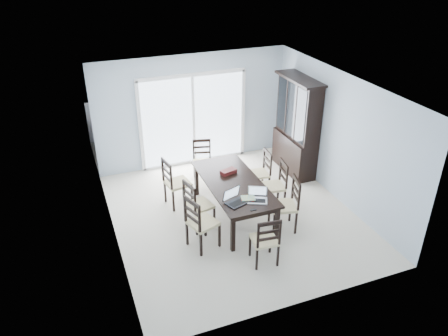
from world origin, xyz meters
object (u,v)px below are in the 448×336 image
(chair_right_mid, at_px, (278,180))
(cell_phone, at_px, (253,210))
(game_box, at_px, (228,172))
(chair_right_near, at_px, (289,199))
(chair_left_near, at_px, (198,218))
(chair_end_near, at_px, (267,237))
(dining_table, at_px, (234,186))
(laptop_dark, at_px, (237,200))
(china_hutch, at_px, (297,127))
(chair_left_far, at_px, (173,178))
(chair_left_mid, at_px, (195,201))
(chair_end_far, at_px, (202,156))
(hot_tub, at_px, (153,130))
(laptop_silver, at_px, (257,198))
(chair_right_far, at_px, (262,168))

(chair_right_mid, distance_m, cell_phone, 1.44)
(game_box, bearing_deg, chair_right_near, -55.27)
(chair_left_near, xyz_separation_m, chair_end_near, (0.89, -0.81, -0.06))
(dining_table, relative_size, laptop_dark, 5.08)
(chair_right_near, xyz_separation_m, game_box, (-0.75, 1.09, 0.16))
(chair_left_near, relative_size, cell_phone, 11.55)
(laptop_dark, bearing_deg, chair_right_near, -21.35)
(china_hutch, distance_m, chair_right_near, 2.38)
(chair_left_far, bearing_deg, laptop_dark, 18.14)
(chair_left_mid, relative_size, chair_end_near, 1.06)
(chair_left_mid, relative_size, chair_end_far, 1.07)
(cell_phone, bearing_deg, game_box, 84.87)
(chair_left_mid, bearing_deg, dining_table, 85.63)
(dining_table, xyz_separation_m, chair_right_mid, (0.95, 0.02, -0.08))
(chair_right_mid, xyz_separation_m, chair_end_far, (-1.04, 1.59, -0.03))
(china_hutch, xyz_separation_m, chair_left_mid, (-2.84, -1.38, -0.47))
(chair_left_near, xyz_separation_m, chair_left_mid, (0.13, 0.58, -0.03))
(dining_table, height_order, chair_right_mid, chair_right_mid)
(laptop_dark, distance_m, game_box, 1.09)
(chair_right_near, distance_m, game_box, 1.33)
(cell_phone, bearing_deg, chair_left_mid, 129.72)
(chair_end_far, bearing_deg, chair_left_far, 58.34)
(hot_tub, bearing_deg, chair_end_far, -73.14)
(chair_left_near, xyz_separation_m, game_box, (0.98, 1.07, 0.16))
(chair_left_mid, bearing_deg, laptop_silver, 42.49)
(chair_end_near, relative_size, game_box, 3.44)
(chair_left_mid, relative_size, cell_phone, 11.06)
(chair_end_near, xyz_separation_m, game_box, (0.08, 1.88, 0.22))
(chair_left_far, bearing_deg, chair_right_near, 40.51)
(china_hutch, distance_m, chair_left_far, 3.08)
(laptop_dark, bearing_deg, cell_phone, -79.10)
(china_hutch, relative_size, chair_right_far, 2.03)
(dining_table, xyz_separation_m, chair_left_far, (-0.98, 0.77, -0.04))
(cell_phone, bearing_deg, china_hutch, 45.72)
(chair_right_near, xyz_separation_m, chair_right_far, (0.12, 1.36, -0.06))
(chair_right_near, distance_m, cell_phone, 0.89)
(game_box, bearing_deg, chair_left_near, -132.51)
(china_hutch, height_order, hot_tub, china_hutch)
(dining_table, relative_size, chair_left_mid, 1.94)
(chair_right_far, distance_m, laptop_dark, 1.76)
(cell_phone, bearing_deg, chair_end_far, 89.28)
(chair_left_far, distance_m, chair_right_near, 2.32)
(china_hutch, distance_m, game_box, 2.20)
(laptop_silver, bearing_deg, chair_left_far, 151.41)
(chair_right_near, bearing_deg, chair_left_far, 63.39)
(chair_end_far, height_order, game_box, chair_end_far)
(chair_right_mid, height_order, laptop_silver, chair_right_mid)
(chair_left_near, xyz_separation_m, laptop_dark, (0.72, 0.01, 0.18))
(chair_right_far, relative_size, chair_end_far, 1.02)
(chair_end_far, bearing_deg, dining_table, 108.29)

